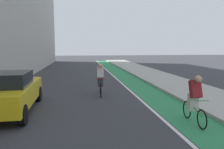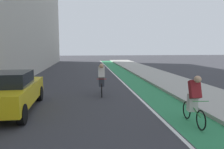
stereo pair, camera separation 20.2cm
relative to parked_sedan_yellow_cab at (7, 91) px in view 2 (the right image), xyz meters
The scene contains 7 objects.
ground_plane 7.10m from the parked_sedan_yellow_cab, 64.20° to the left, with size 92.09×92.09×0.00m, color #38383D.
bike_lane_paint 10.54m from the parked_sedan_yellow_cab, 52.58° to the left, with size 1.60×41.86×0.00m, color #2D8451.
lane_divider_stripe 10.02m from the parked_sedan_yellow_cab, 56.68° to the left, with size 0.12×41.86×0.00m, color white.
sidewalk_right 12.14m from the parked_sedan_yellow_cab, 43.53° to the left, with size 3.20×41.86×0.14m, color #A8A59E.
parked_sedan_yellow_cab is the anchor object (origin of this frame).
cyclist_mid 6.67m from the parked_sedan_yellow_cab, 18.34° to the right, with size 0.48×1.65×1.58m.
cyclist_trailing 4.48m from the parked_sedan_yellow_cab, 33.40° to the left, with size 0.48×1.73×1.62m.
Camera 2 is at (-0.13, 2.05, 2.46)m, focal length 35.23 mm.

